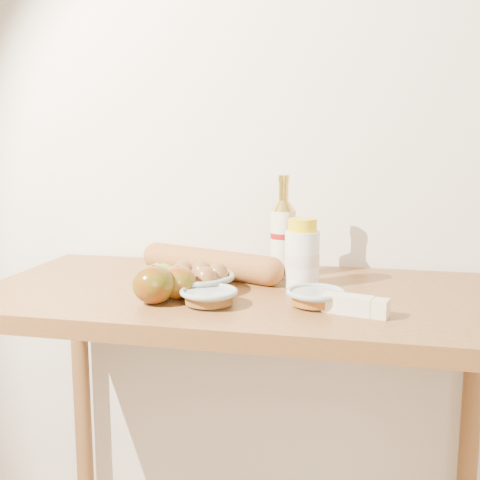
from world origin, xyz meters
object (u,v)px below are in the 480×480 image
bourbon_bottle (283,236)px  cream_bottle (302,255)px  egg_bowl (196,280)px  table (243,341)px  baguette (210,263)px

bourbon_bottle → cream_bottle: size_ratio=1.59×
egg_bowl → cream_bottle: bearing=22.6°
cream_bottle → table: bearing=-171.7°
table → cream_bottle: size_ratio=7.53×
cream_bottle → egg_bowl: (-0.23, -0.09, -0.05)m
egg_bowl → bourbon_bottle: bearing=46.9°
bourbon_bottle → egg_bowl: (-0.17, -0.18, -0.08)m
bourbon_bottle → cream_bottle: 0.11m
cream_bottle → baguette: (-0.24, 0.05, -0.04)m
table → egg_bowl: bearing=-161.6°
cream_bottle → egg_bowl: size_ratio=0.78×
table → baguette: baguette is taller
table → bourbon_bottle: (0.07, 0.15, 0.23)m
bourbon_bottle → baguette: 0.19m
bourbon_bottle → egg_bowl: bourbon_bottle is taller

